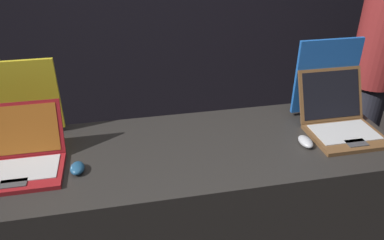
% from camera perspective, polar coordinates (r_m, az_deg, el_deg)
% --- Properties ---
extents(display_counter, '(2.01, 0.69, 0.95)m').
position_cam_1_polar(display_counter, '(2.09, -0.12, -15.21)').
color(display_counter, '#282623').
rests_on(display_counter, ground_plane).
extents(laptop_front, '(0.38, 0.34, 0.25)m').
position_cam_1_polar(laptop_front, '(1.79, -24.97, -5.06)').
color(laptop_front, maroon).
rests_on(laptop_front, display_counter).
extents(mouse_front, '(0.06, 0.09, 0.04)m').
position_cam_1_polar(mouse_front, '(1.70, -17.08, -7.03)').
color(mouse_front, navy).
rests_on(mouse_front, display_counter).
extents(promo_stand_front, '(0.33, 0.07, 0.39)m').
position_cam_1_polar(promo_stand_front, '(1.98, -24.16, 2.68)').
color(promo_stand_front, black).
rests_on(promo_stand_front, display_counter).
extents(laptop_back, '(0.35, 0.40, 0.28)m').
position_cam_1_polar(laptop_back, '(2.04, 21.63, 0.10)').
color(laptop_back, brown).
rests_on(laptop_back, display_counter).
extents(mouse_back, '(0.06, 0.11, 0.04)m').
position_cam_1_polar(mouse_back, '(1.88, 16.92, -3.17)').
color(mouse_back, '#B2B2B7').
rests_on(mouse_back, display_counter).
extents(promo_stand_back, '(0.35, 0.07, 0.42)m').
position_cam_1_polar(promo_stand_back, '(2.13, 19.68, 5.81)').
color(promo_stand_back, black).
rests_on(promo_stand_back, display_counter).
extents(person_bystander, '(0.33, 0.33, 1.75)m').
position_cam_1_polar(person_bystander, '(3.03, 25.89, 6.33)').
color(person_bystander, '#282833').
rests_on(person_bystander, ground_plane).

